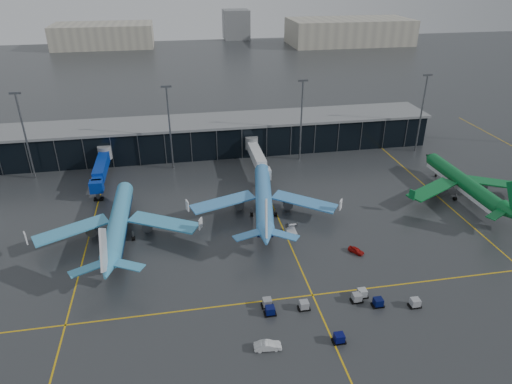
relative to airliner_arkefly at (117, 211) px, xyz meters
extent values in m
plane|color=#282B2D|center=(27.70, -12.94, -6.70)|extent=(600.00, 600.00, 0.00)
cube|color=black|center=(27.70, 49.06, -1.70)|extent=(140.00, 16.00, 10.00)
cube|color=slate|center=(27.70, 49.06, 3.60)|extent=(142.00, 17.00, 0.80)
cylinder|color=#595B60|center=(-7.30, 40.56, -1.50)|extent=(4.00, 4.00, 4.00)
cube|color=navy|center=(-7.30, 27.06, -2.30)|extent=(3.00, 24.00, 3.00)
cylinder|color=#595B60|center=(-7.30, 19.56, -5.40)|extent=(1.00, 1.00, 2.60)
cylinder|color=#595B60|center=(37.70, 40.56, -1.50)|extent=(4.00, 4.00, 4.00)
cube|color=silver|center=(37.70, 27.06, -2.30)|extent=(3.00, 24.00, 3.00)
cylinder|color=#595B60|center=(37.70, 19.56, -5.40)|extent=(1.00, 1.00, 2.60)
cylinder|color=#595B60|center=(-27.30, 37.06, 5.80)|extent=(0.50, 0.50, 25.00)
cube|color=#595B60|center=(-27.30, 37.06, 18.50)|extent=(3.00, 0.40, 0.60)
cylinder|color=#595B60|center=(12.70, 37.06, 5.80)|extent=(0.50, 0.50, 25.00)
cube|color=#595B60|center=(12.70, 37.06, 18.50)|extent=(3.00, 0.40, 0.60)
cylinder|color=#595B60|center=(52.70, 37.06, 5.80)|extent=(0.50, 0.50, 25.00)
cube|color=#595B60|center=(52.70, 37.06, 18.50)|extent=(3.00, 0.40, 0.60)
cylinder|color=#595B60|center=(92.70, 37.06, 5.80)|extent=(0.50, 0.50, 25.00)
cube|color=#595B60|center=(92.70, 37.06, 18.50)|extent=(3.00, 0.40, 0.60)
cube|color=#B2AD99|center=(147.70, 247.06, 2.30)|extent=(90.00, 42.00, 18.00)
cube|color=#B2AD99|center=(-32.30, 267.06, 1.30)|extent=(70.00, 38.00, 16.00)
cube|color=#B2AD99|center=(67.70, 287.06, 4.30)|extent=(20.00, 20.00, 22.00)
cube|color=gold|center=(-7.30, 7.06, -6.69)|extent=(0.30, 120.00, 0.02)
cube|color=gold|center=(37.70, 7.06, -6.69)|extent=(0.30, 120.00, 0.02)
cube|color=gold|center=(82.70, 7.06, -6.69)|extent=(0.30, 120.00, 0.02)
cube|color=gold|center=(37.70, -27.94, -6.69)|extent=(220.00, 0.30, 0.02)
cube|color=black|center=(45.29, -31.12, -6.52)|extent=(2.20, 1.50, 0.36)
cube|color=gray|center=(45.29, -31.12, -5.75)|extent=(1.60, 1.50, 1.50)
cube|color=black|center=(48.65, -33.07, -6.52)|extent=(2.20, 1.50, 0.36)
cube|color=#040B3A|center=(48.65, -33.07, -5.75)|extent=(1.60, 1.50, 1.50)
cube|color=black|center=(46.75, -30.07, -6.52)|extent=(2.20, 1.50, 0.36)
cube|color=#9DA1A5|center=(46.75, -30.07, -5.75)|extent=(1.60, 1.50, 1.50)
cube|color=black|center=(55.31, -34.37, -6.52)|extent=(2.20, 1.50, 0.36)
cube|color=#909398|center=(55.31, -34.37, -5.75)|extent=(1.60, 1.50, 1.50)
cube|color=black|center=(28.61, -31.68, -6.52)|extent=(2.20, 1.50, 0.36)
cube|color=#050B42|center=(28.61, -31.68, -5.75)|extent=(1.60, 1.50, 1.50)
cube|color=black|center=(35.00, -31.38, -6.52)|extent=(2.20, 1.50, 0.36)
cube|color=gray|center=(35.00, -31.38, -5.75)|extent=(1.60, 1.50, 1.50)
cube|color=black|center=(28.53, -29.48, -6.52)|extent=(2.20, 1.50, 0.36)
cube|color=gray|center=(28.53, -29.48, -5.75)|extent=(1.60, 1.50, 1.50)
cube|color=black|center=(38.58, -40.28, -6.52)|extent=(2.20, 1.50, 0.36)
cube|color=#050847|center=(38.58, -40.28, -5.75)|extent=(1.60, 1.50, 1.50)
cube|color=silver|center=(39.07, -5.93, -6.30)|extent=(2.26, 3.24, 0.80)
cube|color=silver|center=(39.07, -5.93, -4.40)|extent=(1.65, 2.86, 2.29)
imported|color=#A8100C|center=(51.08, -16.01, -6.09)|extent=(3.32, 3.76, 1.23)
imported|color=silver|center=(26.53, -39.66, -5.95)|extent=(4.64, 1.90, 1.50)
camera|label=1|loc=(14.83, -93.43, 50.47)|focal=32.00mm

